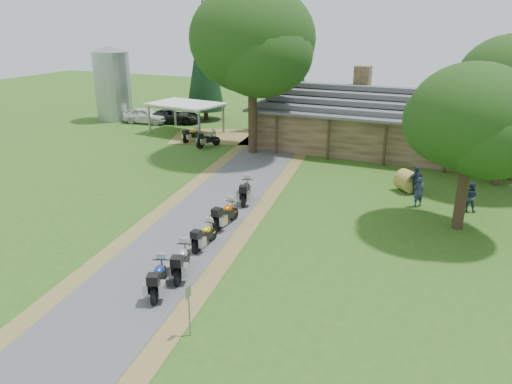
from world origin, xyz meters
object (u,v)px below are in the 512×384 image
at_px(motorcycle_row_e, 246,190).
at_px(motorcycle_carport_b, 208,138).
at_px(car_white_sedan, 146,113).
at_px(motorcycle_row_a, 158,277).
at_px(hay_bale, 408,181).
at_px(silo, 113,83).
at_px(car_dark_suv, 175,113).
at_px(motorcycle_row_d, 226,213).
at_px(carport, 186,118).
at_px(motorcycle_carport_a, 192,134).
at_px(lodge, 396,119).
at_px(motorcycle_row_c, 204,235).
at_px(motorcycle_row_b, 182,260).

relative_size(motorcycle_row_e, motorcycle_carport_b, 1.03).
bearing_deg(motorcycle_row_e, car_white_sedan, 32.80).
relative_size(motorcycle_row_a, motorcycle_carport_b, 1.00).
distance_m(motorcycle_carport_b, hay_bale, 16.62).
bearing_deg(silo, motorcycle_row_e, -36.50).
bearing_deg(car_dark_suv, motorcycle_row_a, -163.14).
xyz_separation_m(motorcycle_row_e, motorcycle_carport_b, (-7.95, 10.11, -0.02)).
bearing_deg(motorcycle_row_d, carport, 40.35).
height_order(silo, car_dark_suv, silo).
height_order(motorcycle_row_a, motorcycle_carport_a, motorcycle_row_a).
xyz_separation_m(lodge, motorcycle_carport_b, (-13.72, -4.73, -1.77)).
relative_size(motorcycle_row_c, hay_bale, 1.44).
xyz_separation_m(carport, motorcycle_carport_b, (4.13, -3.58, -0.65)).
relative_size(car_white_sedan, motorcycle_carport_a, 3.16).
relative_size(motorcycle_carport_a, hay_bale, 1.44).
bearing_deg(motorcycle_row_a, motorcycle_row_e, -16.13).
relative_size(lodge, car_dark_suv, 4.01).
height_order(car_dark_suv, motorcycle_carport_b, car_dark_suv).
bearing_deg(lodge, motorcycle_carport_b, -160.97).
xyz_separation_m(car_white_sedan, motorcycle_row_b, (19.05, -24.40, -0.26)).
height_order(motorcycle_row_c, motorcycle_row_d, motorcycle_row_d).
xyz_separation_m(motorcycle_carport_b, hay_bale, (15.98, -4.56, -0.05)).
height_order(motorcycle_row_e, motorcycle_carport_a, motorcycle_row_e).
distance_m(lodge, motorcycle_carport_b, 14.62).
distance_m(lodge, car_white_sedan, 23.74).
bearing_deg(car_white_sedan, motorcycle_row_c, -145.74).
relative_size(car_dark_suv, motorcycle_row_c, 2.96).
distance_m(motorcycle_row_a, motorcycle_row_d, 6.67).
height_order(car_dark_suv, motorcycle_row_d, car_dark_suv).
bearing_deg(silo, carport, -14.23).
xyz_separation_m(motorcycle_row_a, motorcycle_row_c, (-0.35, 4.14, -0.06)).
distance_m(car_dark_suv, motorcycle_row_d, 25.91).
distance_m(motorcycle_row_a, motorcycle_row_b, 1.51).
xyz_separation_m(motorcycle_row_c, motorcycle_carport_b, (-8.66, 16.09, 0.06)).
relative_size(carport, car_white_sedan, 1.07).
distance_m(car_white_sedan, motorcycle_row_d, 26.65).
bearing_deg(car_dark_suv, motorcycle_carport_a, -152.31).
bearing_deg(lodge, motorcycle_row_d, -106.04).
height_order(silo, motorcycle_row_d, silo).
distance_m(silo, motorcycle_row_e, 27.33).
bearing_deg(hay_bale, carport, 157.96).
distance_m(car_white_sedan, hay_bale, 27.89).
xyz_separation_m(motorcycle_row_d, motorcycle_carport_b, (-8.45, 13.59, -0.01)).
relative_size(motorcycle_row_c, motorcycle_carport_b, 0.91).
height_order(motorcycle_row_b, motorcycle_carport_a, motorcycle_row_b).
bearing_deg(motorcycle_row_d, lodge, -11.94).
bearing_deg(motorcycle_row_a, motorcycle_carport_b, 1.87).
xyz_separation_m(lodge, carport, (-17.86, -1.15, -1.12)).
bearing_deg(motorcycle_carport_a, motorcycle_row_c, -134.56).
bearing_deg(motorcycle_carport_b, motorcycle_row_b, -128.64).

